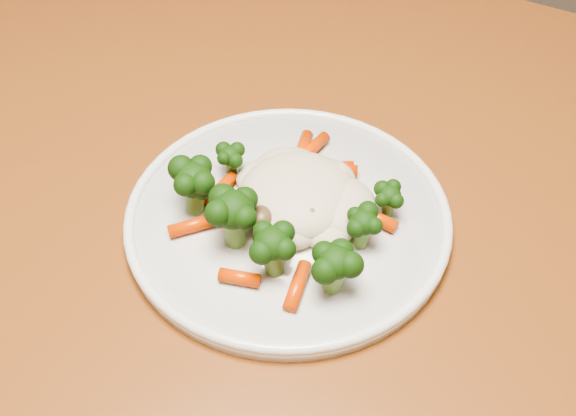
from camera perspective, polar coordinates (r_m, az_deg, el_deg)
The scene contains 3 objects.
dining_table at distance 0.73m, azimuth 8.78°, elevation -6.18°, with size 1.42×1.07×0.75m.
plate at distance 0.65m, azimuth 0.00°, elevation -0.84°, with size 0.29×0.29×0.01m, color silver.
meal at distance 0.62m, azimuth -0.63°, elevation 0.44°, with size 0.20×0.20×0.05m.
Camera 1 is at (0.49, -0.60, 1.23)m, focal length 45.00 mm.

